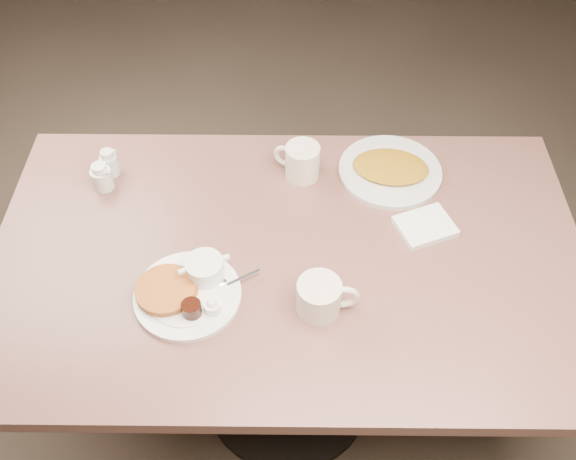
{
  "coord_description": "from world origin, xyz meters",
  "views": [
    {
      "loc": [
        0.01,
        -0.98,
        1.99
      ],
      "look_at": [
        0.0,
        0.02,
        0.82
      ],
      "focal_mm": 39.33,
      "sensor_mm": 36.0,
      "label": 1
    }
  ],
  "objects_px": {
    "coffee_mug_near": "(321,297)",
    "coffee_mug_far": "(301,161)",
    "hash_plate": "(390,170)",
    "creamer_right": "(102,177)",
    "diner_table": "(288,293)",
    "creamer_left": "(109,163)",
    "main_plate": "(188,288)"
  },
  "relations": [
    {
      "from": "coffee_mug_far",
      "to": "creamer_left",
      "type": "bearing_deg",
      "value": 179.86
    },
    {
      "from": "coffee_mug_far",
      "to": "creamer_left",
      "type": "distance_m",
      "value": 0.53
    },
    {
      "from": "coffee_mug_far",
      "to": "creamer_left",
      "type": "relative_size",
      "value": 1.82
    },
    {
      "from": "coffee_mug_near",
      "to": "diner_table",
      "type": "bearing_deg",
      "value": 115.55
    },
    {
      "from": "creamer_left",
      "to": "diner_table",
      "type": "bearing_deg",
      "value": -29.98
    },
    {
      "from": "main_plate",
      "to": "coffee_mug_near",
      "type": "height_order",
      "value": "coffee_mug_near"
    },
    {
      "from": "main_plate",
      "to": "creamer_right",
      "type": "xyz_separation_m",
      "value": [
        -0.27,
        0.36,
        0.01
      ]
    },
    {
      "from": "main_plate",
      "to": "hash_plate",
      "type": "distance_m",
      "value": 0.66
    },
    {
      "from": "diner_table",
      "to": "creamer_right",
      "type": "bearing_deg",
      "value": 155.36
    },
    {
      "from": "creamer_left",
      "to": "hash_plate",
      "type": "bearing_deg",
      "value": 0.42
    },
    {
      "from": "diner_table",
      "to": "coffee_mug_near",
      "type": "bearing_deg",
      "value": -64.45
    },
    {
      "from": "diner_table",
      "to": "hash_plate",
      "type": "xyz_separation_m",
      "value": [
        0.28,
        0.29,
        0.18
      ]
    },
    {
      "from": "diner_table",
      "to": "hash_plate",
      "type": "bearing_deg",
      "value": 45.95
    },
    {
      "from": "main_plate",
      "to": "hash_plate",
      "type": "xyz_separation_m",
      "value": [
        0.52,
        0.42,
        -0.01
      ]
    },
    {
      "from": "creamer_left",
      "to": "hash_plate",
      "type": "xyz_separation_m",
      "value": [
        0.78,
        0.01,
        -0.02
      ]
    },
    {
      "from": "diner_table",
      "to": "hash_plate",
      "type": "relative_size",
      "value": 4.61
    },
    {
      "from": "coffee_mug_far",
      "to": "hash_plate",
      "type": "distance_m",
      "value": 0.25
    },
    {
      "from": "diner_table",
      "to": "coffee_mug_near",
      "type": "relative_size",
      "value": 10.23
    },
    {
      "from": "coffee_mug_near",
      "to": "hash_plate",
      "type": "bearing_deg",
      "value": 65.53
    },
    {
      "from": "coffee_mug_near",
      "to": "creamer_left",
      "type": "bearing_deg",
      "value": 142.07
    },
    {
      "from": "coffee_mug_far",
      "to": "hash_plate",
      "type": "height_order",
      "value": "coffee_mug_far"
    },
    {
      "from": "main_plate",
      "to": "hash_plate",
      "type": "relative_size",
      "value": 1.04
    },
    {
      "from": "coffee_mug_far",
      "to": "creamer_right",
      "type": "relative_size",
      "value": 1.82
    },
    {
      "from": "coffee_mug_far",
      "to": "hash_plate",
      "type": "bearing_deg",
      "value": 1.61
    },
    {
      "from": "coffee_mug_near",
      "to": "creamer_right",
      "type": "xyz_separation_m",
      "value": [
        -0.58,
        0.39,
        -0.01
      ]
    },
    {
      "from": "creamer_left",
      "to": "creamer_right",
      "type": "bearing_deg",
      "value": -100.72
    },
    {
      "from": "coffee_mug_near",
      "to": "hash_plate",
      "type": "height_order",
      "value": "coffee_mug_near"
    },
    {
      "from": "coffee_mug_near",
      "to": "creamer_right",
      "type": "distance_m",
      "value": 0.7
    },
    {
      "from": "coffee_mug_near",
      "to": "coffee_mug_far",
      "type": "height_order",
      "value": "coffee_mug_far"
    },
    {
      "from": "main_plate",
      "to": "coffee_mug_far",
      "type": "relative_size",
      "value": 2.32
    },
    {
      "from": "diner_table",
      "to": "main_plate",
      "type": "distance_m",
      "value": 0.33
    },
    {
      "from": "coffee_mug_far",
      "to": "creamer_right",
      "type": "xyz_separation_m",
      "value": [
        -0.54,
        -0.05,
        -0.01
      ]
    }
  ]
}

